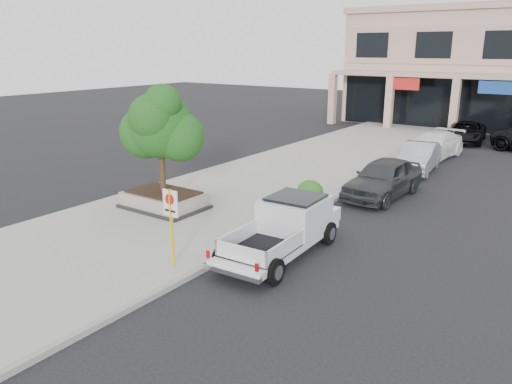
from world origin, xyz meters
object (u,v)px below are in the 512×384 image
planter (164,200)px  no_parking_sign (171,217)px  curb_car_b (419,157)px  curb_car_d (466,132)px  curb_car_a (383,178)px  curb_car_c (433,145)px  pickup_truck (280,230)px  planter_tree (166,126)px

planter → no_parking_sign: (4.15, -3.76, 1.16)m
curb_car_b → curb_car_d: curb_car_b is taller
no_parking_sign → curb_car_d: bearing=86.0°
curb_car_a → curb_car_c: 9.41m
curb_car_a → curb_car_d: bearing=94.4°
curb_car_b → pickup_truck: bearing=-95.9°
planter → curb_car_a: 9.39m
planter_tree → curb_car_c: size_ratio=0.77×
planter → no_parking_sign: bearing=-42.1°
no_parking_sign → curb_car_d: 26.67m
pickup_truck → curb_car_d: size_ratio=1.07×
curb_car_d → curb_car_a: bearing=-96.1°
planter → no_parking_sign: 5.72m
planter_tree → curb_car_a: bearing=47.6°
no_parking_sign → planter: bearing=137.9°
no_parking_sign → curb_car_c: bearing=85.5°
pickup_truck → curb_car_c: 17.40m
no_parking_sign → curb_car_c: 20.16m
pickup_truck → curb_car_d: (-0.09, 23.90, -0.15)m
pickup_truck → curb_car_c: size_ratio=1.04×
planter_tree → no_parking_sign: (4.02, -3.91, -1.78)m
planter → curb_car_d: size_ratio=0.63×
curb_car_b → no_parking_sign: bearing=-102.9°
curb_car_b → curb_car_a: bearing=-93.6°
planter → curb_car_b: bearing=64.1°
planter_tree → no_parking_sign: bearing=-44.2°
planter_tree → curb_car_a: 9.53m
curb_car_a → planter_tree: bearing=-129.1°
planter → curb_car_d: 23.61m
curb_car_c → curb_car_d: size_ratio=1.03×
pickup_truck → curb_car_a: 8.01m
no_parking_sign → curb_car_c: no_parking_sign is taller
curb_car_a → curb_car_c: size_ratio=0.95×
curb_car_a → curb_car_d: size_ratio=0.98×
planter → planter_tree: 2.95m
planter_tree → curb_car_b: 13.96m
curb_car_c → no_parking_sign: bearing=-88.0°
planter → curb_car_c: bearing=70.7°
pickup_truck → no_parking_sign: bearing=-128.8°
no_parking_sign → curb_car_c: (1.58, 20.08, -0.88)m
curb_car_a → curb_car_c: (-0.59, 9.39, -0.08)m
planter_tree → curb_car_b: size_ratio=0.88×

